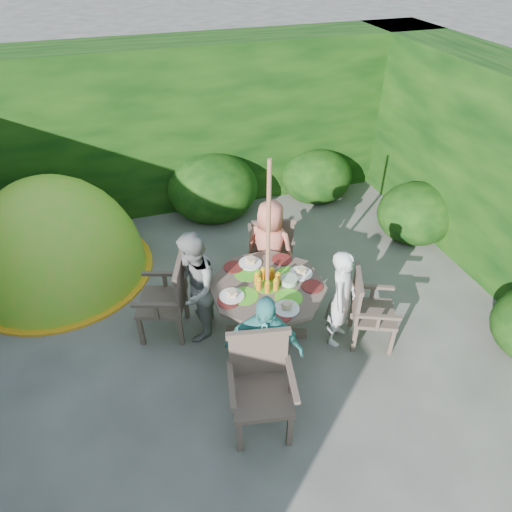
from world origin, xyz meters
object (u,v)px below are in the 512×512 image
object	(u,v)px
parasol_pole	(268,259)
dome_tent	(64,273)
child_front	(264,349)
garden_chair_right	(367,308)
patio_table	(268,293)
garden_chair_front	(260,382)
garden_chair_left	(169,297)
child_left	(194,288)
child_back	(270,249)
garden_chair_back	(271,245)
child_right	(341,298)

from	to	relation	value
parasol_pole	dome_tent	size ratio (longest dim) A/B	0.80
child_front	dome_tent	distance (m)	3.38
garden_chair_right	child_front	distance (m)	1.38
child_front	dome_tent	size ratio (longest dim) A/B	0.47
patio_table	garden_chair_front	distance (m)	1.10
garden_chair_left	child_left	distance (m)	0.34
garden_chair_right	dome_tent	xyz separation A→B (m)	(-3.31, 2.30, -0.46)
patio_table	child_back	bearing A→B (deg)	69.42
patio_table	garden_chair_right	distance (m)	1.11
garden_chair_front	dome_tent	xyz separation A→B (m)	(-1.87, 2.92, -0.52)
patio_table	child_front	xyz separation A→B (m)	(-0.29, -0.75, 0.01)
garden_chair_back	dome_tent	bearing A→B (deg)	-6.33
child_left	child_front	size ratio (longest dim) A/B	1.05
child_back	child_front	world-z (taller)	child_back
dome_tent	garden_chair_right	bearing A→B (deg)	-30.31
child_right	child_front	size ratio (longest dim) A/B	0.94
patio_table	garden_chair_front	bearing A→B (deg)	-111.94
garden_chair_back	garden_chair_front	xyz separation A→B (m)	(-0.81, -2.04, 0.03)
dome_tent	patio_table	bearing A→B (deg)	-35.42
garden_chair_left	dome_tent	xyz separation A→B (m)	(-1.26, 1.51, -0.51)
garden_chair_front	dome_tent	bearing A→B (deg)	133.24
garden_chair_front	child_left	size ratio (longest dim) A/B	0.73
patio_table	garden_chair_back	distance (m)	1.11
garden_chair_front	child_back	distance (m)	1.90
garden_chair_front	child_back	size ratio (longest dim) A/B	0.76
garden_chair_right	garden_chair_front	xyz separation A→B (m)	(-1.44, -0.63, 0.06)
parasol_pole	child_left	distance (m)	0.91
garden_chair_back	child_back	size ratio (longest dim) A/B	0.71
garden_chair_right	garden_chair_left	xyz separation A→B (m)	(-2.05, 0.79, 0.05)
child_left	child_front	world-z (taller)	child_left
garden_chair_front	child_right	bearing A→B (deg)	43.00
garden_chair_front	child_front	distance (m)	0.32
garden_chair_back	dome_tent	size ratio (longest dim) A/B	0.34
child_right	dome_tent	world-z (taller)	dome_tent
child_left	patio_table	bearing A→B (deg)	86.80
garden_chair_right	garden_chair_back	size ratio (longest dim) A/B	0.94
patio_table	parasol_pole	distance (m)	0.47
parasol_pole	child_left	bearing A→B (deg)	159.10
child_left	child_back	bearing A→B (deg)	131.73
garden_chair_right	parasol_pole	bearing A→B (deg)	91.87
patio_table	child_left	distance (m)	0.81
child_right	child_left	size ratio (longest dim) A/B	0.90
child_back	child_front	xyz separation A→B (m)	(-0.57, -1.49, -0.01)
garden_chair_back	child_left	distance (m)	1.38
garden_chair_front	patio_table	bearing A→B (deg)	78.65
garden_chair_right	child_back	world-z (taller)	child_back
garden_chair_front	child_right	world-z (taller)	child_right
child_front	child_back	bearing A→B (deg)	94.46
parasol_pole	child_back	world-z (taller)	parasol_pole
garden_chair_left	child_front	distance (m)	1.36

